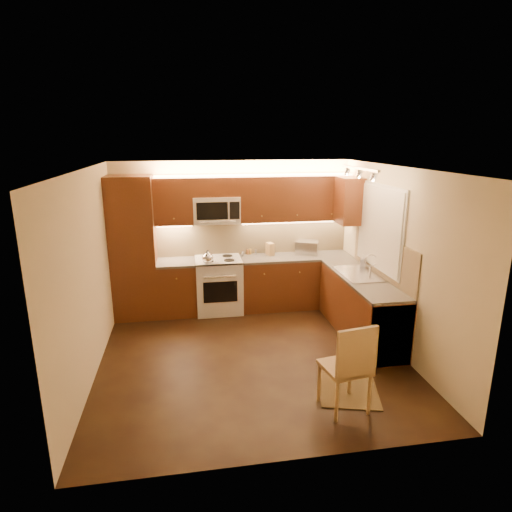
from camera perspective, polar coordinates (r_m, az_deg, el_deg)
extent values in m
cube|color=black|center=(6.00, -0.56, -13.06)|extent=(4.00, 4.00, 0.01)
cube|color=beige|center=(5.29, -0.63, 11.51)|extent=(4.00, 4.00, 0.01)
cube|color=beige|center=(7.43, -3.00, 2.87)|extent=(4.00, 0.01, 2.50)
cube|color=beige|center=(3.68, 4.36, -10.53)|extent=(4.00, 0.01, 2.50)
cube|color=beige|center=(5.58, -21.35, -2.45)|extent=(0.01, 4.00, 2.50)
cube|color=beige|center=(6.14, 18.19, -0.58)|extent=(0.01, 4.00, 2.50)
cube|color=#4C2610|center=(7.17, -15.93, 1.00)|extent=(0.70, 0.60, 2.30)
cube|color=#4C2610|center=(7.33, -10.37, -4.23)|extent=(0.62, 0.60, 0.86)
cube|color=#34322F|center=(7.19, -10.54, -0.85)|extent=(0.62, 0.60, 0.04)
cube|color=#4C2610|center=(7.56, 5.22, -3.42)|extent=(1.92, 0.60, 0.86)
cube|color=#34322F|center=(7.42, 5.31, -0.13)|extent=(1.92, 0.60, 0.04)
cube|color=#4C2610|center=(6.61, 13.68, -6.62)|extent=(0.60, 2.00, 0.86)
cube|color=#34322F|center=(6.46, 13.93, -2.91)|extent=(0.60, 2.00, 0.04)
cube|color=silver|center=(6.03, 16.29, -9.02)|extent=(0.58, 0.60, 0.84)
cube|color=tan|center=(7.48, -0.32, 2.58)|extent=(3.30, 0.02, 0.60)
cube|color=tan|center=(6.49, 16.47, -0.06)|extent=(0.02, 2.00, 0.60)
cube|color=#4C2610|center=(7.11, -10.92, 7.16)|extent=(0.62, 0.35, 0.75)
cube|color=#4C2610|center=(7.34, 5.25, 7.63)|extent=(1.92, 0.35, 0.75)
cube|color=#4C2610|center=(7.10, -5.37, 9.15)|extent=(0.76, 0.35, 0.31)
cube|color=#4C2610|center=(7.19, 12.23, 7.18)|extent=(0.35, 0.50, 0.75)
cube|color=silver|center=(6.53, 16.13, 3.67)|extent=(0.03, 1.44, 1.24)
cube|color=silver|center=(6.52, 15.97, 3.67)|extent=(0.02, 1.36, 1.16)
cube|color=silver|center=(6.10, 13.58, 11.24)|extent=(0.04, 1.20, 0.03)
cube|color=silver|center=(7.55, 6.77, 1.14)|extent=(0.46, 0.41, 0.23)
cube|color=#AA7E4D|center=(7.42, 1.87, 0.93)|extent=(0.14, 0.18, 0.21)
cylinder|color=silver|center=(7.46, -0.05, 0.57)|extent=(0.05, 0.05, 0.10)
cylinder|color=brown|center=(7.48, -1.13, 0.54)|extent=(0.05, 0.05, 0.09)
cylinder|color=silver|center=(7.35, -1.73, 0.33)|extent=(0.05, 0.05, 0.10)
cylinder|color=olive|center=(7.48, -0.77, 0.60)|extent=(0.05, 0.05, 0.10)
imported|color=#B2B2B6|center=(6.94, 13.98, -0.66)|extent=(0.11, 0.11, 0.19)
cube|color=black|center=(5.48, 12.03, -16.30)|extent=(0.90, 1.13, 0.01)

